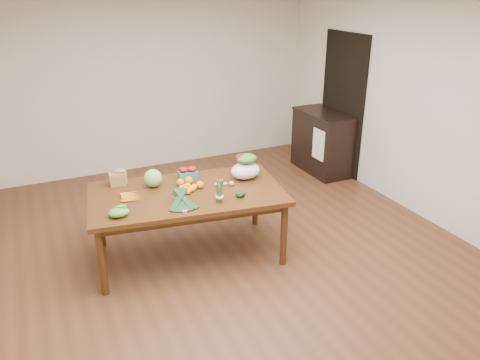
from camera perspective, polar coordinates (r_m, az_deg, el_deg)
name	(u,v)px	position (r m, az deg, el deg)	size (l,w,h in m)	color
floor	(237,253)	(5.20, -0.40, -8.90)	(6.00, 6.00, 0.00)	#59321E
room_walls	(236,136)	(4.63, -0.45, 5.41)	(5.02, 6.02, 2.70)	beige
dining_table	(188,224)	(5.03, -6.31, -5.33)	(1.97, 1.10, 0.75)	#492811
doorway_dark	(342,105)	(7.28, 12.35, 8.98)	(0.02, 1.00, 2.10)	black
cabinet	(322,142)	(7.35, 9.99, 4.58)	(0.52, 1.02, 0.94)	black
dish_towel	(318,145)	(6.97, 9.54, 4.28)	(0.02, 0.28, 0.45)	white
paper_bag	(117,178)	(5.13, -14.73, 0.24)	(0.22, 0.19, 0.16)	#996E45
cabbage	(153,178)	(5.00, -10.55, 0.21)	(0.19, 0.19, 0.19)	#95C773
strawberry_basket_a	(183,174)	(5.20, -6.91, 0.79)	(0.11, 0.11, 0.10)	#AF0B16
strawberry_basket_b	(192,173)	(5.21, -5.86, 0.89)	(0.11, 0.11, 0.10)	red
orange_a	(180,183)	(4.99, -7.27, -0.31)	(0.08, 0.08, 0.08)	orange
orange_b	(189,180)	(5.02, -6.27, -0.06)	(0.09, 0.09, 0.09)	orange
orange_c	(200,185)	(4.91, -4.90, -0.59)	(0.08, 0.08, 0.08)	orange
mandarin_cluster	(188,187)	(4.85, -6.40, -0.87)	(0.18, 0.18, 0.10)	orange
carrots	(131,196)	(4.82, -13.10, -1.95)	(0.22, 0.24, 0.03)	orange
snap_pea_bag	(119,212)	(4.46, -14.56, -3.83)	(0.19, 0.14, 0.09)	#65AF3B
kale_bunch	(182,200)	(4.50, -7.03, -2.46)	(0.32, 0.40, 0.16)	black
asparagus_bundle	(219,191)	(4.56, -2.53, -1.33)	(0.08, 0.08, 0.25)	#467033
potato_a	(218,184)	(4.95, -2.75, -0.54)	(0.06, 0.05, 0.05)	tan
potato_b	(220,187)	(4.91, -2.50, -0.80)	(0.05, 0.05, 0.04)	tan
potato_c	(225,184)	(4.97, -1.81, -0.48)	(0.05, 0.04, 0.04)	tan
potato_d	(221,181)	(5.05, -2.34, -0.10)	(0.05, 0.04, 0.04)	#CBBD75
potato_e	(231,184)	(4.97, -1.05, -0.43)	(0.06, 0.05, 0.05)	tan
avocado_a	(239,195)	(4.70, -0.12, -1.80)	(0.06, 0.09, 0.06)	black
avocado_b	(242,193)	(4.73, 0.23, -1.62)	(0.06, 0.09, 0.06)	black
salad_bag	(245,168)	(5.11, 0.67, 1.52)	(0.33, 0.25, 0.26)	silver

